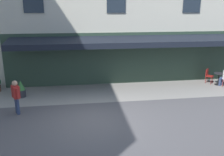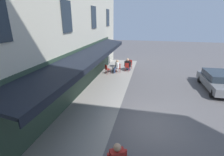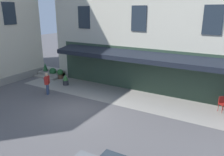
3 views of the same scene
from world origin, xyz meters
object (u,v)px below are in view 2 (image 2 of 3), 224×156
at_px(seated_patron_in_black, 128,64).
at_px(parked_car_grey, 218,81).
at_px(seated_companion_in_white, 117,66).
at_px(cafe_chair_red_kerbside, 107,69).
at_px(cafe_chair_red_by_window, 130,63).
at_px(cafe_table_mid_terrace, 129,65).
at_px(cafe_table_near_entrance, 113,68).
at_px(cafe_chair_red_facing_street, 119,67).
at_px(cafe_chair_red_near_door, 127,66).

height_order(seated_patron_in_black, parked_car_grey, seated_patron_in_black).
bearing_deg(seated_patron_in_black, seated_companion_in_white, -51.66).
xyz_separation_m(cafe_chair_red_kerbside, cafe_chair_red_by_window, (-2.48, 1.94, 0.00)).
bearing_deg(cafe_chair_red_kerbside, cafe_table_mid_terrace, 134.16).
height_order(cafe_table_near_entrance, seated_companion_in_white, seated_companion_in_white).
relative_size(cafe_chair_red_facing_street, cafe_table_mid_terrace, 1.21).
xyz_separation_m(cafe_chair_red_kerbside, cafe_table_mid_terrace, (-1.85, 1.90, -0.06)).
bearing_deg(cafe_chair_red_by_window, cafe_table_mid_terrace, -3.49).
height_order(cafe_chair_red_facing_street, parked_car_grey, parked_car_grey).
height_order(cafe_table_mid_terrace, seated_companion_in_white, seated_companion_in_white).
bearing_deg(seated_companion_in_white, cafe_table_mid_terrace, 138.09).
relative_size(cafe_chair_red_facing_street, cafe_chair_red_by_window, 1.00).
height_order(cafe_table_near_entrance, parked_car_grey, parked_car_grey).
height_order(cafe_chair_red_by_window, parked_car_grey, parked_car_grey).
xyz_separation_m(cafe_table_mid_terrace, cafe_chair_red_by_window, (-0.63, 0.04, 0.06)).
height_order(cafe_table_mid_terrace, cafe_chair_red_near_door, cafe_chair_red_near_door).
bearing_deg(seated_patron_in_black, cafe_chair_red_facing_street, -49.94).
relative_size(cafe_chair_red_facing_street, parked_car_grey, 0.21).
xyz_separation_m(cafe_table_near_entrance, cafe_chair_red_by_window, (-2.05, 1.49, 0.06)).
xyz_separation_m(cafe_chair_red_near_door, seated_companion_in_white, (0.59, -0.97, 0.15)).
height_order(cafe_chair_red_by_window, seated_patron_in_black, seated_patron_in_black).
bearing_deg(parked_car_grey, cafe_table_near_entrance, -104.61).
height_order(cafe_chair_red_facing_street, seated_patron_in_black, seated_patron_in_black).
bearing_deg(cafe_table_mid_terrace, cafe_chair_red_facing_street, -39.18).
bearing_deg(seated_patron_in_black, cafe_chair_red_by_window, 173.83).
xyz_separation_m(cafe_chair_red_facing_street, cafe_table_mid_terrace, (-1.10, 0.90, -0.06)).
xyz_separation_m(cafe_table_near_entrance, seated_companion_in_white, (-0.21, 0.36, 0.20)).
relative_size(seated_patron_in_black, seated_companion_in_white, 1.03).
relative_size(cafe_chair_red_facing_street, cafe_chair_red_near_door, 1.00).
distance_m(cafe_chair_red_kerbside, seated_companion_in_white, 1.05).
distance_m(cafe_chair_red_near_door, seated_companion_in_white, 1.14).
bearing_deg(parked_car_grey, seated_patron_in_black, -114.23).
xyz_separation_m(cafe_table_near_entrance, cafe_chair_red_facing_street, (-0.31, 0.55, 0.06)).
bearing_deg(cafe_table_mid_terrace, seated_patron_in_black, -10.24).
distance_m(cafe_chair_red_facing_street, cafe_chair_red_near_door, 0.92).
height_order(cafe_chair_red_near_door, seated_companion_in_white, seated_companion_in_white).
distance_m(cafe_table_mid_terrace, cafe_chair_red_by_window, 0.63).
relative_size(cafe_table_mid_terrace, parked_car_grey, 0.17).
bearing_deg(cafe_chair_red_near_door, cafe_chair_red_facing_street, -58.60).
distance_m(cafe_table_near_entrance, cafe_chair_red_kerbside, 0.63).
height_order(cafe_chair_red_facing_street, cafe_table_mid_terrace, cafe_chair_red_facing_street).
distance_m(cafe_table_near_entrance, parked_car_grey, 8.87).
distance_m(cafe_chair_red_kerbside, cafe_chair_red_near_door, 2.17).
height_order(cafe_chair_red_facing_street, cafe_chair_red_by_window, same).
relative_size(cafe_chair_red_kerbside, cafe_table_mid_terrace, 1.21).
bearing_deg(seated_companion_in_white, cafe_table_near_entrance, -60.29).
relative_size(cafe_table_near_entrance, cafe_table_mid_terrace, 1.00).
bearing_deg(cafe_chair_red_by_window, cafe_chair_red_near_door, -6.87).
relative_size(cafe_table_mid_terrace, cafe_chair_red_by_window, 0.82).
relative_size(cafe_table_near_entrance, cafe_chair_red_facing_street, 0.82).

